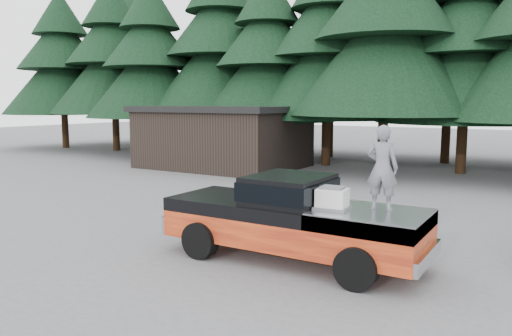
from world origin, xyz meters
The scene contains 7 objects.
ground centered at (0.00, 0.00, 0.00)m, with size 120.00×120.00×0.00m, color #535356.
pickup_truck centered at (1.64, -0.50, 0.67)m, with size 6.00×2.04×1.33m, color #EF551B, non-canonical shape.
truck_cab centered at (1.54, -0.50, 1.62)m, with size 1.66×1.90×0.59m, color black.
air_compressor centered at (2.68, -0.75, 1.54)m, with size 0.60×0.50×0.41m, color silver.
man_on_bed centered at (3.55, -0.25, 2.20)m, with size 0.64×0.42×1.75m, color slate.
utility_building centered at (-9.00, 12.00, 1.67)m, with size 8.40×6.40×3.30m.
treeline centered at (0.42, 17.20, 7.72)m, with size 60.15×16.05×17.50m.
Camera 1 is at (6.59, -10.19, 3.54)m, focal length 35.00 mm.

